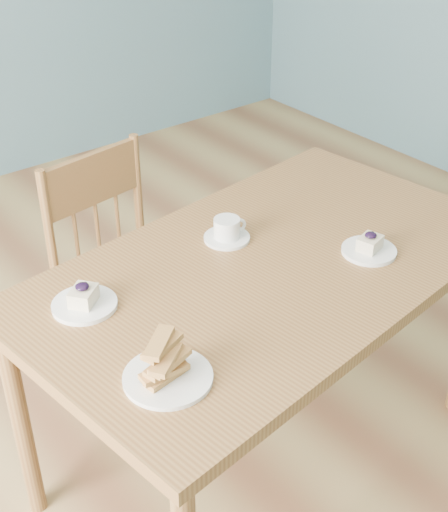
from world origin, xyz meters
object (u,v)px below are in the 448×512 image
object	(u,v)px
cheesecake_plate_far	(84,301)
biscotti_plate	(167,367)
cheesecake_plate_near	(369,248)
dining_chair	(126,282)
coffee_cup	(227,231)
dining_table	(268,284)

from	to	relation	value
cheesecake_plate_far	biscotti_plate	xyz separation A→B (m)	(0.01, -0.34, 0.02)
cheesecake_plate_far	cheesecake_plate_near	bearing A→B (deg)	-19.65
dining_chair	coffee_cup	xyz separation A→B (m)	(0.13, -0.37, 0.32)
cheesecake_plate_near	cheesecake_plate_far	distance (m)	0.79
dining_chair	cheesecake_plate_far	xyz separation A→B (m)	(-0.34, -0.41, 0.31)
dining_table	cheesecake_plate_far	bearing A→B (deg)	158.11
cheesecake_plate_near	coffee_cup	xyz separation A→B (m)	(-0.26, 0.30, 0.01)
cheesecake_plate_far	coffee_cup	world-z (taller)	cheesecake_plate_far
cheesecake_plate_far	coffee_cup	size ratio (longest dim) A/B	1.23
dining_table	cheesecake_plate_far	xyz separation A→B (m)	(-0.49, 0.13, 0.09)
coffee_cup	biscotti_plate	distance (m)	0.60
dining_chair	coffee_cup	size ratio (longest dim) A/B	6.66
cheesecake_plate_near	coffee_cup	size ratio (longest dim) A/B	1.15
cheesecake_plate_near	coffee_cup	world-z (taller)	coffee_cup
coffee_cup	dining_chair	bearing A→B (deg)	125.42
dining_table	dining_chair	bearing A→B (deg)	98.36
dining_table	coffee_cup	size ratio (longest dim) A/B	11.13
cheesecake_plate_near	cheesecake_plate_far	xyz separation A→B (m)	(-0.74, 0.26, 0.00)
dining_table	cheesecake_plate_near	bearing A→B (deg)	-35.37
coffee_cup	cheesecake_plate_far	bearing A→B (deg)	-160.16
cheesecake_plate_near	biscotti_plate	bearing A→B (deg)	-173.69
cheesecake_plate_near	coffee_cup	bearing A→B (deg)	131.38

